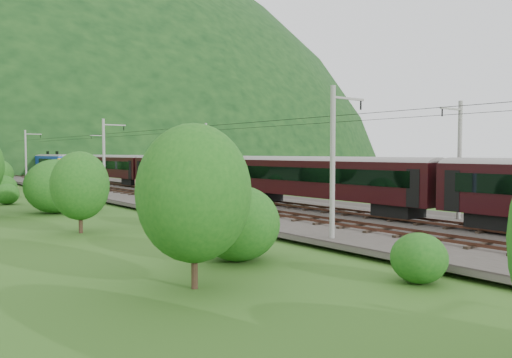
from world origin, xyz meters
TOP-DOWN VIEW (x-y plane):
  - ground at (0.00, 0.00)m, footprint 600.00×600.00m
  - railbed at (0.00, 10.00)m, footprint 14.00×220.00m
  - track_left at (-2.40, 10.00)m, footprint 2.40×220.00m
  - track_right at (2.40, 10.00)m, footprint 2.40×220.00m
  - catenary_left at (-6.12, 32.00)m, footprint 2.54×192.28m
  - catenary_right at (6.12, 32.00)m, footprint 2.54×192.28m
  - overhead_wires at (0.00, 10.00)m, footprint 4.83×198.00m
  - train at (2.40, 19.59)m, footprint 2.78×131.90m
  - hazard_post_near at (0.03, 38.19)m, footprint 0.14×0.14m
  - hazard_post_far at (0.42, 50.75)m, footprint 0.14×0.14m
  - signal at (-3.47, 28.71)m, footprint 0.21×0.21m
  - vegetation_left at (-14.42, 26.48)m, footprint 13.49×148.40m
  - vegetation_right at (13.22, 6.84)m, footprint 4.12×94.65m

SIDE VIEW (x-z plane):
  - ground at x=0.00m, z-range 0.00..0.00m
  - railbed at x=0.00m, z-range 0.00..0.30m
  - track_left at x=-2.40m, z-range 0.24..0.51m
  - track_right at x=2.40m, z-range 0.24..0.51m
  - hazard_post_far at x=0.42m, z-range 0.30..1.61m
  - hazard_post_near at x=0.03m, z-range 0.30..1.61m
  - vegetation_right at x=13.22m, z-range -0.24..2.90m
  - signal at x=-3.47m, z-range 0.46..2.34m
  - vegetation_left at x=-14.42m, z-range -0.73..5.86m
  - train at x=2.40m, z-range 0.91..5.74m
  - catenary_left at x=-6.12m, z-range 0.50..8.50m
  - catenary_right at x=6.12m, z-range 0.50..8.50m
  - overhead_wires at x=0.00m, z-range 7.08..7.12m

